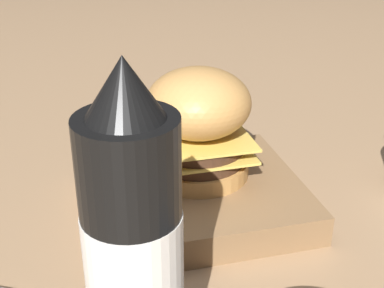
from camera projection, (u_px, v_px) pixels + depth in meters
name	position (u px, v px, depth m)	size (l,w,h in m)	color
ground_plane	(208.00, 235.00, 0.58)	(6.00, 6.00, 0.00)	#9E7A56
serving_board	(192.00, 197.00, 0.62)	(0.24, 0.21, 0.04)	olive
burger	(198.00, 123.00, 0.60)	(0.12, 0.12, 0.13)	tan
ketchup_bottle	(134.00, 257.00, 0.36)	(0.07, 0.07, 0.26)	black
ketchup_puddle	(199.00, 123.00, 0.84)	(0.05, 0.05, 0.00)	#B21E14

